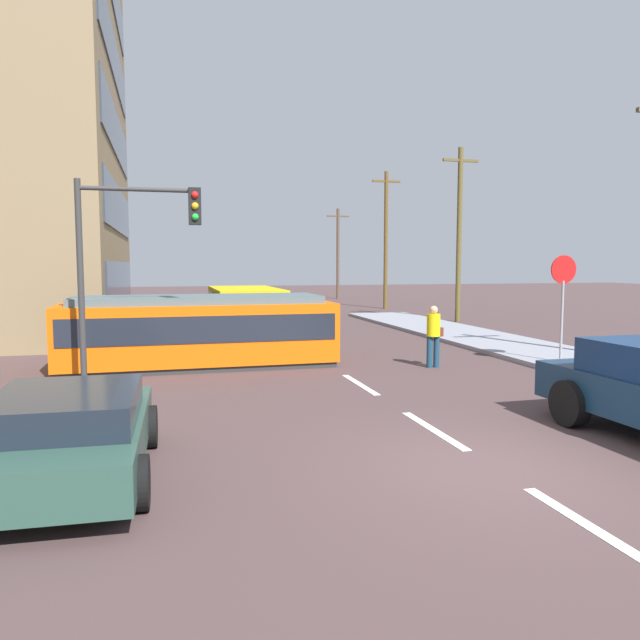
{
  "coord_description": "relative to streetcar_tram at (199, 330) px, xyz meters",
  "views": [
    {
      "loc": [
        -4.32,
        -7.28,
        2.79
      ],
      "look_at": [
        -0.32,
        8.5,
        1.29
      ],
      "focal_mm": 34.24,
      "sensor_mm": 36.0,
      "label": 1
    }
  ],
  "objects": [
    {
      "name": "ground_plane",
      "position": [
        3.46,
        0.46,
        -1.0
      ],
      "size": [
        120.0,
        120.0,
        0.0
      ],
      "primitive_type": "plane",
      "color": "#4A3737"
    },
    {
      "name": "sidewalk_curb_right",
      "position": [
        10.26,
        -3.54,
        -0.93
      ],
      "size": [
        3.2,
        36.0,
        0.14
      ],
      "primitive_type": "cube",
      "color": "gray",
      "rests_on": "ground"
    },
    {
      "name": "lane_stripe_0",
      "position": [
        3.46,
        -11.54,
        -0.99
      ],
      "size": [
        0.16,
        2.4,
        0.01
      ],
      "primitive_type": "cube",
      "color": "silver",
      "rests_on": "ground"
    },
    {
      "name": "lane_stripe_1",
      "position": [
        3.46,
        -7.54,
        -0.99
      ],
      "size": [
        0.16,
        2.4,
        0.01
      ],
      "primitive_type": "cube",
      "color": "silver",
      "rests_on": "ground"
    },
    {
      "name": "lane_stripe_2",
      "position": [
        3.46,
        -3.54,
        -0.99
      ],
      "size": [
        0.16,
        2.4,
        0.01
      ],
      "primitive_type": "cube",
      "color": "silver",
      "rests_on": "ground"
    },
    {
      "name": "lane_stripe_3",
      "position": [
        3.46,
        6.0,
        -0.99
      ],
      "size": [
        0.16,
        2.4,
        0.01
      ],
      "primitive_type": "cube",
      "color": "silver",
      "rests_on": "ground"
    },
    {
      "name": "lane_stripe_4",
      "position": [
        3.46,
        12.0,
        -0.99
      ],
      "size": [
        0.16,
        2.4,
        0.01
      ],
      "primitive_type": "cube",
      "color": "silver",
      "rests_on": "ground"
    },
    {
      "name": "streetcar_tram",
      "position": [
        0.0,
        0.0,
        0.0
      ],
      "size": [
        7.32,
        2.65,
        1.93
      ],
      "color": "#EE5909",
      "rests_on": "ground"
    },
    {
      "name": "city_bus",
      "position": [
        2.22,
        7.41,
        0.06
      ],
      "size": [
        2.58,
        5.59,
        1.83
      ],
      "color": "gold",
      "rests_on": "ground"
    },
    {
      "name": "pedestrian_crossing",
      "position": [
        6.11,
        -1.77,
        -0.05
      ],
      "size": [
        0.51,
        0.36,
        1.67
      ],
      "color": "navy",
      "rests_on": "ground"
    },
    {
      "name": "parked_sedan_near",
      "position": [
        -2.11,
        -8.6,
        -0.37
      ],
      "size": [
        2.15,
        4.13,
        1.19
      ],
      "color": "#2B4C40",
      "rests_on": "ground"
    },
    {
      "name": "parked_sedan_mid",
      "position": [
        -1.75,
        3.96,
        -0.37
      ],
      "size": [
        2.12,
        4.46,
        1.19
      ],
      "color": "maroon",
      "rests_on": "ground"
    },
    {
      "name": "stop_sign",
      "position": [
        9.51,
        -2.53,
        1.2
      ],
      "size": [
        0.76,
        0.07,
        2.88
      ],
      "color": "gray",
      "rests_on": "sidewalk_curb_right"
    },
    {
      "name": "traffic_light_mast",
      "position": [
        -1.58,
        -2.35,
        2.28
      ],
      "size": [
        2.73,
        0.33,
        4.66
      ],
      "color": "#333333",
      "rests_on": "ground"
    },
    {
      "name": "utility_pole_mid",
      "position": [
        12.77,
        9.94,
        3.31
      ],
      "size": [
        1.8,
        0.24,
        8.25
      ],
      "color": "brown",
      "rests_on": "ground"
    },
    {
      "name": "utility_pole_far",
      "position": [
        12.41,
        18.94,
        3.4
      ],
      "size": [
        1.8,
        0.24,
        8.42
      ],
      "color": "brown",
      "rests_on": "ground"
    },
    {
      "name": "utility_pole_distant",
      "position": [
        12.58,
        30.29,
        2.76
      ],
      "size": [
        1.8,
        0.24,
        7.15
      ],
      "color": "brown",
      "rests_on": "ground"
    }
  ]
}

